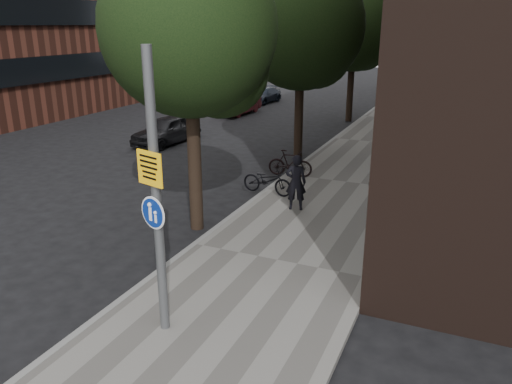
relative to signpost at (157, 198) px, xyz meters
The scene contains 15 objects.
ground 2.72m from the signpost, ahead, with size 120.00×120.00×0.00m, color black.
sidewalk 10.42m from the signpost, 84.98° to the left, with size 4.50×60.00×0.12m, color slate.
curb_edge 10.47m from the signpost, 97.74° to the left, with size 0.15×60.00×0.13m, color slate.
street_tree_near 5.63m from the signpost, 111.98° to the left, with size 4.40×4.40×7.50m.
street_tree_mid 13.56m from the signpost, 98.17° to the left, with size 5.00×5.00×7.80m.
street_tree_far 22.41m from the signpost, 94.88° to the left, with size 5.00×5.00×7.80m.
signpost is the anchor object (origin of this frame).
pedestrian 6.97m from the signpost, 88.80° to the left, with size 0.61×0.40×1.68m, color black.
parked_bike_facade_near 9.70m from the signpost, 73.86° to the left, with size 0.57×1.65×0.87m, color black.
parked_bike_facade_far 12.23m from the signpost, 77.39° to the left, with size 0.48×1.69×1.01m, color black.
parked_bike_curb_near 8.08m from the signpost, 98.58° to the left, with size 0.61×1.75×0.92m, color black.
parked_bike_curb_far 10.16m from the signpost, 96.73° to the left, with size 0.46×1.62×0.97m, color black.
parked_car_near 15.55m from the signpost, 123.19° to the left, with size 1.54×3.83×1.30m, color black.
parked_car_mid 23.33m from the signpost, 112.26° to the left, with size 1.33×3.82×1.26m, color maroon.
parked_car_far 28.16m from the signpost, 109.19° to the left, with size 1.48×3.65×1.06m, color black.
Camera 1 is at (4.06, -6.59, 5.41)m, focal length 35.00 mm.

